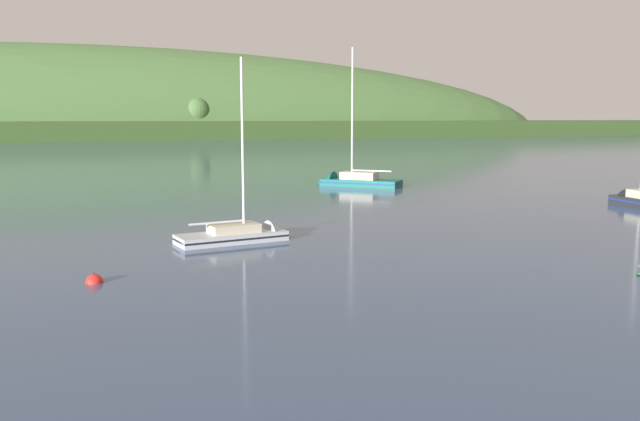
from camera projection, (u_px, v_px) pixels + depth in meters
name	position (u px, v px, depth m)	size (l,w,h in m)	color
far_shoreline_hill	(92.00, 138.00, 230.23)	(476.57, 84.24, 64.05)	#314A21
sailboat_near_mooring	(246.00, 239.00, 37.60)	(7.07, 2.92, 11.29)	#ADB2BC
sailboat_midwater_white	(639.00, 202.00, 52.77)	(3.04, 7.14, 10.70)	#232328
sailboat_far_left	(350.00, 183.00, 68.29)	(8.31, 8.44, 15.25)	#0F564C
mooring_buoy_foreground	(94.00, 283.00, 28.01)	(0.74, 0.74, 0.82)	red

